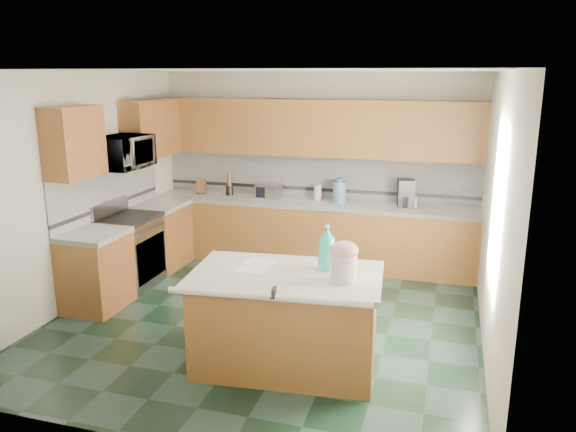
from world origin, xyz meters
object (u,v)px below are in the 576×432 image
(coffee_maker, at_px, (406,193))
(toaster_oven, at_px, (268,191))
(island_top, at_px, (286,276))
(soap_bottle_island, at_px, (327,247))
(treat_jar, at_px, (344,267))
(knife_block, at_px, (201,186))
(island_base, at_px, (286,323))

(coffee_maker, bearing_deg, toaster_oven, 169.79)
(island_top, xyz_separation_m, coffee_maker, (0.80, 2.99, 0.21))
(island_top, height_order, toaster_oven, toaster_oven)
(soap_bottle_island, relative_size, toaster_oven, 1.25)
(treat_jar, distance_m, toaster_oven, 3.44)
(knife_block, bearing_deg, island_base, -64.39)
(soap_bottle_island, height_order, knife_block, soap_bottle_island)
(island_top, relative_size, soap_bottle_island, 4.01)
(island_base, height_order, coffee_maker, coffee_maker)
(coffee_maker, bearing_deg, treat_jar, -106.13)
(treat_jar, height_order, soap_bottle_island, soap_bottle_island)
(island_base, xyz_separation_m, toaster_oven, (-1.15, 2.96, 0.59))
(treat_jar, bearing_deg, toaster_oven, 111.68)
(island_base, xyz_separation_m, knife_block, (-2.21, 2.96, 0.60))
(island_top, distance_m, treat_jar, 0.55)
(treat_jar, bearing_deg, island_base, 168.21)
(knife_block, relative_size, coffee_maker, 0.62)
(soap_bottle_island, bearing_deg, coffee_maker, 85.75)
(treat_jar, relative_size, coffee_maker, 0.66)
(coffee_maker, bearing_deg, soap_bottle_island, -110.67)
(knife_block, distance_m, coffee_maker, 3.02)
(island_base, bearing_deg, toaster_oven, 105.85)
(island_top, relative_size, treat_jar, 7.12)
(knife_block, bearing_deg, toaster_oven, -11.16)
(island_base, xyz_separation_m, coffee_maker, (0.80, 2.99, 0.67))
(treat_jar, xyz_separation_m, toaster_oven, (-1.68, 3.00, -0.02))
(island_base, bearing_deg, knife_block, 121.38)
(soap_bottle_island, xyz_separation_m, coffee_maker, (0.47, 2.79, -0.03))
(soap_bottle_island, bearing_deg, knife_block, 138.04)
(treat_jar, height_order, toaster_oven, treat_jar)
(treat_jar, height_order, knife_block, treat_jar)
(island_base, bearing_deg, coffee_maker, 69.66)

